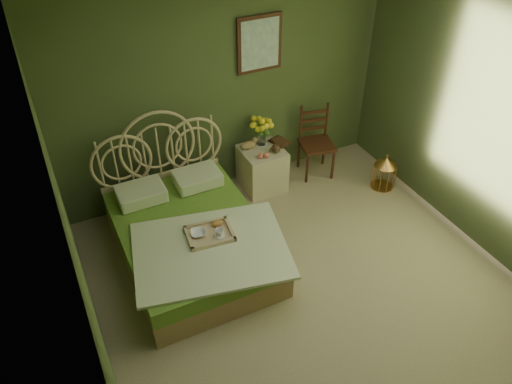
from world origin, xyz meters
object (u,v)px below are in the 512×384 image
nightstand (262,163)px  chair (314,137)px  bed (190,236)px  birdcage (384,173)px

nightstand → chair: nightstand is taller
nightstand → chair: bearing=1.9°
bed → chair: bed is taller
bed → nightstand: bearing=32.5°
nightstand → chair: size_ratio=1.07×
nightstand → birdcage: (1.37, -0.68, -0.14)m
bed → nightstand: (1.23, 0.78, 0.07)m
chair → birdcage: size_ratio=2.10×
nightstand → birdcage: bearing=-26.6°
chair → nightstand: bearing=-165.8°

